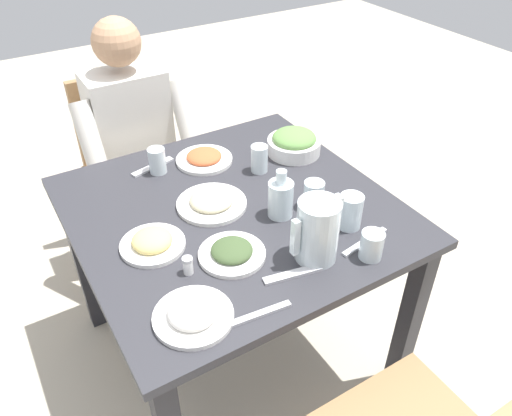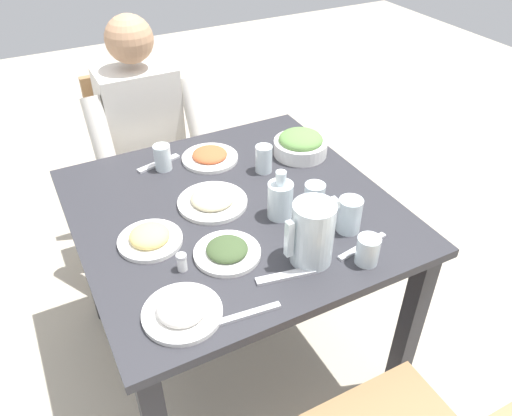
% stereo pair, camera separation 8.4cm
% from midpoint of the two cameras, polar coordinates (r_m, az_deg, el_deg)
% --- Properties ---
extents(ground_plane, '(8.00, 8.00, 0.00)m').
position_cam_midpoint_polar(ground_plane, '(2.15, -3.27, -15.66)').
color(ground_plane, '#B7AD99').
extents(dining_table, '(0.99, 0.99, 0.73)m').
position_cam_midpoint_polar(dining_table, '(1.70, -3.99, -2.81)').
color(dining_table, '#2D2D33').
rests_on(dining_table, ground_plane).
extents(chair_near, '(0.40, 0.40, 0.86)m').
position_cam_midpoint_polar(chair_near, '(2.44, -15.18, 5.45)').
color(chair_near, '#997047').
rests_on(chair_near, ground_plane).
extents(diner_near, '(0.48, 0.53, 1.16)m').
position_cam_midpoint_polar(diner_near, '(2.20, -14.07, 6.38)').
color(diner_near, silver).
rests_on(diner_near, ground_plane).
extents(water_pitcher, '(0.16, 0.12, 0.19)m').
position_cam_midpoint_polar(water_pitcher, '(1.39, 5.26, -2.61)').
color(water_pitcher, silver).
rests_on(water_pitcher, dining_table).
extents(salad_bowl, '(0.20, 0.20, 0.09)m').
position_cam_midpoint_polar(salad_bowl, '(1.91, 3.07, 7.38)').
color(salad_bowl, white).
rests_on(salad_bowl, dining_table).
extents(plate_fries, '(0.19, 0.19, 0.05)m').
position_cam_midpoint_polar(plate_fries, '(1.51, -13.26, -3.83)').
color(plate_fries, white).
rests_on(plate_fries, dining_table).
extents(plate_rice_curry, '(0.21, 0.21, 0.04)m').
position_cam_midpoint_polar(plate_rice_curry, '(1.88, -7.19, 5.64)').
color(plate_rice_curry, white).
rests_on(plate_rice_curry, dining_table).
extents(plate_yoghurt, '(0.20, 0.20, 0.06)m').
position_cam_midpoint_polar(plate_yoghurt, '(1.29, -9.07, -11.76)').
color(plate_yoghurt, white).
rests_on(plate_yoghurt, dining_table).
extents(plate_dolmas, '(0.19, 0.19, 0.04)m').
position_cam_midpoint_polar(plate_dolmas, '(1.44, -4.43, -5.06)').
color(plate_dolmas, white).
rests_on(plate_dolmas, dining_table).
extents(plate_beans, '(0.23, 0.23, 0.04)m').
position_cam_midpoint_polar(plate_beans, '(1.64, -6.54, 0.68)').
color(plate_beans, white).
rests_on(plate_beans, dining_table).
extents(water_glass_far_left, '(0.07, 0.07, 0.11)m').
position_cam_midpoint_polar(water_glass_far_left, '(1.54, 9.14, -0.41)').
color(water_glass_far_left, silver).
rests_on(water_glass_far_left, dining_table).
extents(water_glass_near_left, '(0.07, 0.07, 0.09)m').
position_cam_midpoint_polar(water_glass_near_left, '(1.45, 11.38, -4.21)').
color(water_glass_near_left, silver).
rests_on(water_glass_near_left, dining_table).
extents(water_glass_far_right, '(0.06, 0.06, 0.09)m').
position_cam_midpoint_polar(water_glass_far_right, '(1.82, -12.46, 5.24)').
color(water_glass_far_right, silver).
rests_on(water_glass_far_right, dining_table).
extents(water_glass_near_right, '(0.07, 0.07, 0.09)m').
position_cam_midpoint_polar(water_glass_near_right, '(1.61, 5.09, 1.47)').
color(water_glass_near_right, silver).
rests_on(water_glass_near_right, dining_table).
extents(water_glass_by_pitcher, '(0.06, 0.06, 0.10)m').
position_cam_midpoint_polar(water_glass_by_pitcher, '(1.79, -0.97, 5.59)').
color(water_glass_by_pitcher, silver).
rests_on(water_glass_by_pitcher, dining_table).
extents(oil_carafe, '(0.08, 0.08, 0.16)m').
position_cam_midpoint_polar(oil_carafe, '(1.57, 1.27, 0.86)').
color(oil_carafe, silver).
rests_on(oil_carafe, dining_table).
extents(salt_shaker, '(0.03, 0.03, 0.05)m').
position_cam_midpoint_polar(salt_shaker, '(1.40, -9.46, -6.47)').
color(salt_shaker, white).
rests_on(salt_shaker, dining_table).
extents(fork_near, '(0.17, 0.06, 0.01)m').
position_cam_midpoint_polar(fork_near, '(1.39, 2.44, -7.54)').
color(fork_near, silver).
rests_on(fork_near, dining_table).
extents(knife_near, '(0.19, 0.04, 0.01)m').
position_cam_midpoint_polar(knife_near, '(1.29, -1.73, -12.05)').
color(knife_near, silver).
rests_on(knife_near, dining_table).
extents(fork_far, '(0.17, 0.07, 0.01)m').
position_cam_midpoint_polar(fork_far, '(1.88, -12.90, 4.57)').
color(fork_far, silver).
rests_on(fork_far, dining_table).
extents(knife_far, '(0.19, 0.05, 0.01)m').
position_cam_midpoint_polar(knife_far, '(1.52, 10.71, -3.81)').
color(knife_far, silver).
rests_on(knife_far, dining_table).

